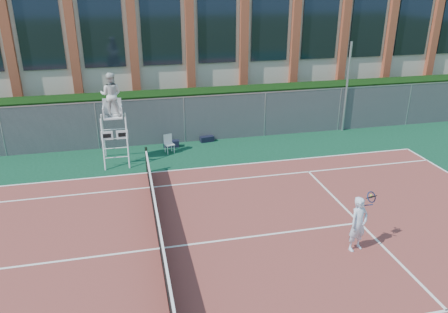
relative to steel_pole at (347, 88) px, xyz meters
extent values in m
plane|color=#233814|center=(-10.23, -8.70, -2.26)|extent=(120.00, 120.00, 0.00)
cube|color=#0C3820|center=(-10.23, -7.70, -2.25)|extent=(36.00, 20.00, 0.01)
cube|color=brown|center=(-10.23, -8.70, -2.24)|extent=(23.77, 10.97, 0.02)
cylinder|color=black|center=(-10.23, -3.10, -1.71)|extent=(0.10, 0.10, 1.10)
cube|color=black|center=(-10.23, -8.70, -1.80)|extent=(0.03, 11.00, 0.86)
cube|color=white|center=(-10.23, -8.70, -1.34)|extent=(0.06, 11.20, 0.07)
cube|color=black|center=(-10.23, 1.30, -1.16)|extent=(40.00, 1.40, 2.20)
cube|color=beige|center=(-10.23, 9.30, 1.74)|extent=(44.00, 10.00, 8.00)
cylinder|color=#9EA0A5|center=(0.00, 0.00, 0.00)|extent=(0.12, 0.12, 4.52)
cylinder|color=white|center=(-11.91, -2.24, -1.24)|extent=(0.06, 0.59, 2.13)
cylinder|color=white|center=(-10.93, -2.24, -1.24)|extent=(0.06, 0.59, 2.13)
cylinder|color=white|center=(-11.91, -1.16, -1.24)|extent=(0.06, 0.59, 2.13)
cylinder|color=white|center=(-10.93, -1.16, -1.24)|extent=(0.06, 0.59, 2.13)
cube|color=white|center=(-11.42, -1.70, -0.23)|extent=(0.76, 0.65, 0.06)
cube|color=white|center=(-11.42, -1.40, 0.15)|extent=(0.76, 0.05, 0.65)
cube|color=white|center=(-11.72, -2.14, -0.89)|extent=(0.48, 0.03, 0.37)
cube|color=white|center=(-11.11, -2.14, -0.89)|extent=(0.48, 0.03, 0.37)
imported|color=silver|center=(-11.42, -1.65, 0.69)|extent=(1.01, 0.87, 1.80)
cube|color=silver|center=(-9.10, -1.17, -1.84)|extent=(0.48, 0.48, 0.04)
cube|color=silver|center=(-9.15, -1.00, -1.62)|extent=(0.38, 0.14, 0.42)
cylinder|color=silver|center=(-9.21, -1.36, -2.05)|extent=(0.03, 0.03, 0.39)
cylinder|color=silver|center=(-8.91, -1.28, -2.05)|extent=(0.03, 0.03, 0.39)
cylinder|color=silver|center=(-9.30, -1.06, -2.05)|extent=(0.03, 0.03, 0.39)
cylinder|color=silver|center=(-8.99, -0.97, -2.05)|extent=(0.03, 0.03, 0.39)
cube|color=black|center=(-8.95, -0.43, -2.09)|extent=(0.76, 0.37, 0.31)
cube|color=black|center=(-7.19, -0.10, -2.12)|extent=(0.69, 0.38, 0.26)
imported|color=#CFE1F9|center=(-4.69, -9.99, -1.40)|extent=(0.70, 0.56, 1.66)
torus|color=#14254B|center=(-4.25, -9.77, -0.70)|extent=(0.38, 0.30, 0.30)
sphere|color=#CCE533|center=(-4.15, -9.59, -0.75)|extent=(0.07, 0.07, 0.07)
camera|label=1|loc=(-10.82, -19.60, 5.07)|focal=35.00mm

